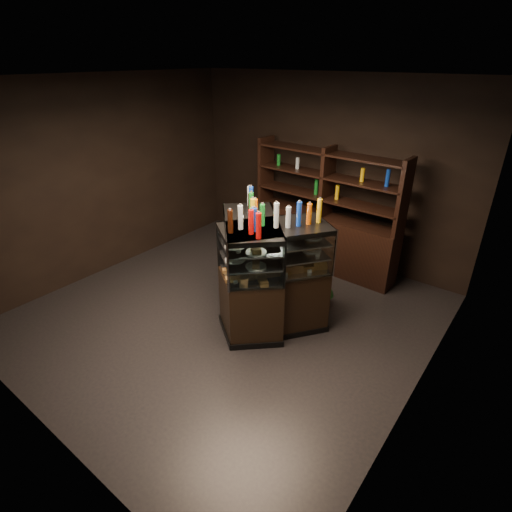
{
  "coord_description": "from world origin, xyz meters",
  "views": [
    {
      "loc": [
        3.09,
        -3.4,
        3.22
      ],
      "look_at": [
        0.52,
        -0.06,
        1.08
      ],
      "focal_mm": 28.0,
      "sensor_mm": 36.0,
      "label": 1
    }
  ],
  "objects": [
    {
      "name": "room_shell",
      "position": [
        0.0,
        0.0,
        1.94
      ],
      "size": [
        5.02,
        5.02,
        3.01
      ],
      "color": "black",
      "rests_on": "ground"
    },
    {
      "name": "potted_conifer",
      "position": [
        0.89,
        0.97,
        0.43
      ],
      "size": [
        0.35,
        0.35,
        0.76
      ],
      "rotation": [
        0.0,
        0.0,
        0.06
      ],
      "color": "black",
      "rests_on": "ground"
    },
    {
      "name": "display_case",
      "position": [
        0.47,
        0.14,
        0.48
      ],
      "size": [
        1.67,
        1.45,
        1.44
      ],
      "rotation": [
        0.0,
        0.0,
        0.06
      ],
      "color": "black",
      "rests_on": "ground"
    },
    {
      "name": "food_display",
      "position": [
        0.48,
        0.13,
        1.05
      ],
      "size": [
        1.25,
        1.07,
        0.44
      ],
      "color": "#CF924A",
      "rests_on": "display_case"
    },
    {
      "name": "back_shelving",
      "position": [
        0.29,
        2.05,
        0.6
      ],
      "size": [
        2.5,
        0.51,
        2.0
      ],
      "rotation": [
        0.0,
        0.0,
        -0.04
      ],
      "color": "black",
      "rests_on": "ground"
    },
    {
      "name": "bottles_top",
      "position": [
        0.47,
        0.14,
        1.57
      ],
      "size": [
        1.07,
        0.93,
        0.3
      ],
      "color": "#B20C0A",
      "rests_on": "display_case"
    },
    {
      "name": "ground",
      "position": [
        0.0,
        0.0,
        0.0
      ],
      "size": [
        5.0,
        5.0,
        0.0
      ],
      "primitive_type": "plane",
      "color": "black",
      "rests_on": "ground"
    }
  ]
}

